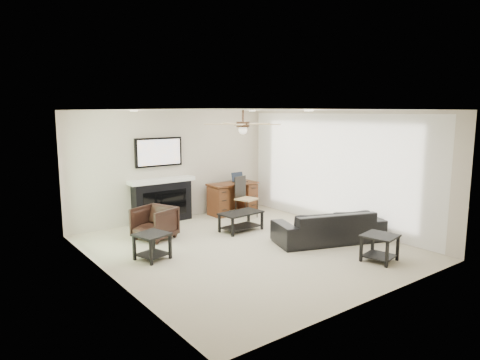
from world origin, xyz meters
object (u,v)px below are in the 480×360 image
at_px(armchair, 155,223).
at_px(desk, 233,198).
at_px(sofa, 329,226).
at_px(coffee_table, 241,221).
at_px(fireplace_unit, 162,180).

bearing_deg(armchair, desk, 86.69).
distance_m(sofa, coffee_table, 1.84).
xyz_separation_m(sofa, coffee_table, (-0.90, 1.60, -0.10)).
relative_size(armchair, coffee_table, 0.79).
relative_size(sofa, desk, 1.71).
relative_size(coffee_table, fireplace_unit, 0.47).
bearing_deg(fireplace_unit, sofa, -59.78).
height_order(armchair, fireplace_unit, fireplace_unit).
xyz_separation_m(coffee_table, desk, (0.78, 1.36, 0.18)).
bearing_deg(desk, fireplace_unit, 171.44).
xyz_separation_m(armchair, fireplace_unit, (0.72, 1.08, 0.63)).
bearing_deg(coffee_table, sofa, -65.35).
xyz_separation_m(sofa, fireplace_unit, (-1.88, 3.23, 0.65)).
relative_size(armchair, desk, 0.58).
distance_m(coffee_table, fireplace_unit, 2.04).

